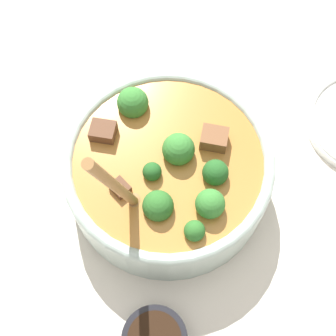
% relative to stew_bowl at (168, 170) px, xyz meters
% --- Properties ---
extents(ground_plane, '(4.00, 4.00, 0.00)m').
position_rel_stew_bowl_xyz_m(ground_plane, '(0.00, 0.00, -0.05)').
color(ground_plane, silver).
extents(stew_bowl, '(0.29, 0.29, 0.27)m').
position_rel_stew_bowl_xyz_m(stew_bowl, '(0.00, 0.00, 0.00)').
color(stew_bowl, '#B2C6BC').
rests_on(stew_bowl, ground_plane).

